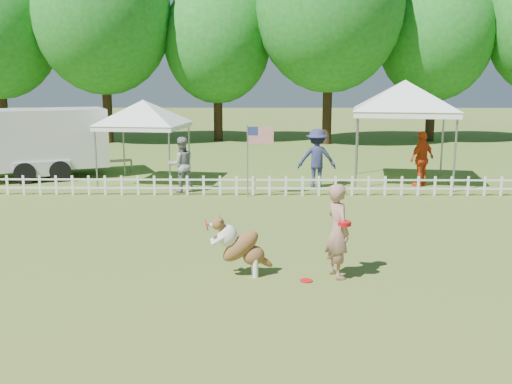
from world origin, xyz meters
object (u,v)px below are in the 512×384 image
frisbee_on_turf (306,281)px  canopy_tent_left (145,143)px  handler (338,231)px  spectator_b (317,158)px  canopy_tent_right (403,133)px  spectator_a (181,165)px  dog (242,246)px  cargo_trailer (39,143)px  flag_pole (248,161)px  spectator_c (422,159)px

frisbee_on_turf → canopy_tent_left: size_ratio=0.08×
handler → spectator_b: spectator_b is taller
handler → canopy_tent_left: bearing=11.0°
canopy_tent_right → spectator_a: canopy_tent_right is taller
dog → cargo_trailer: bearing=116.4°
cargo_trailer → canopy_tent_right: bearing=-27.2°
handler → spectator_a: bearing=7.9°
canopy_tent_right → flag_pole: 5.77m
handler → spectator_c: size_ratio=0.93×
cargo_trailer → spectator_b: (9.71, -1.76, -0.29)m
frisbee_on_turf → canopy_tent_right: bearing=68.0°
frisbee_on_turf → canopy_tent_left: 10.83m
handler → spectator_b: (0.42, 8.59, 0.11)m
dog → spectator_c: 10.46m
spectator_a → spectator_b: spectator_b is taller
frisbee_on_turf → spectator_c: 10.15m
frisbee_on_turf → spectator_c: (4.44, 9.08, 0.90)m
canopy_tent_right → spectator_b: canopy_tent_right is taller
canopy_tent_right → frisbee_on_turf: bearing=-102.1°
canopy_tent_right → cargo_trailer: size_ratio=0.60×
spectator_a → spectator_c: 7.82m
frisbee_on_turf → spectator_a: size_ratio=0.13×
frisbee_on_turf → canopy_tent_left: canopy_tent_left is taller
cargo_trailer → spectator_c: 13.26m
dog → flag_pole: (-0.08, 7.04, 0.51)m
canopy_tent_left → flag_pole: canopy_tent_left is taller
cargo_trailer → dog: bearing=-77.3°
handler → spectator_a: size_ratio=0.99×
canopy_tent_left → dog: bearing=-61.5°
frisbee_on_turf → spectator_b: size_ratio=0.12×
dog → frisbee_on_turf: 1.29m
frisbee_on_turf → spectator_a: spectator_a is taller
canopy_tent_left → spectator_c: canopy_tent_left is taller
canopy_tent_right → flag_pole: size_ratio=1.57×
handler → cargo_trailer: cargo_trailer is taller
frisbee_on_turf → flag_pole: 7.46m
frisbee_on_turf → flag_pole: flag_pole is taller
flag_pole → spectator_c: flag_pole is taller
cargo_trailer → spectator_c: (13.17, -1.52, -0.34)m
dog → spectator_c: size_ratio=0.62×
canopy_tent_left → spectator_a: canopy_tent_left is taller
spectator_b → spectator_c: 3.47m
flag_pole → spectator_a: (-2.08, 0.74, -0.21)m
dog → spectator_b: size_ratio=0.59×
dog → spectator_a: 8.09m
handler → dog: (-1.70, -0.01, -0.29)m
handler → spectator_b: size_ratio=0.89×
canopy_tent_right → canopy_tent_left: bearing=-169.1°
canopy_tent_left → cargo_trailer: (-3.96, 0.96, -0.12)m
dog → canopy_tent_right: canopy_tent_right is taller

